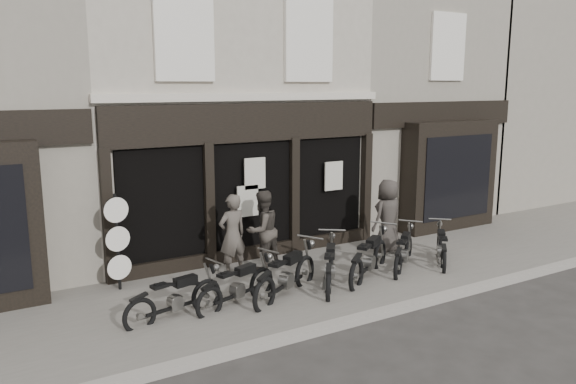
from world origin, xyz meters
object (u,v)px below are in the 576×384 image
motorcycle_2 (286,279)px  man_centre (262,230)px  motorcycle_5 (404,255)px  advert_sign_post (118,247)px  motorcycle_4 (369,261)px  motorcycle_0 (176,301)px  man_right (388,216)px  motorcycle_3 (330,270)px  motorcycle_6 (441,250)px  man_left (232,235)px  motorcycle_1 (238,289)px

motorcycle_2 → man_centre: (0.36, 1.71, 0.60)m
motorcycle_5 → advert_sign_post: (-6.12, 1.87, 0.64)m
motorcycle_2 → motorcycle_4: size_ratio=1.01×
motorcycle_2 → motorcycle_4: motorcycle_4 is taller
advert_sign_post → motorcycle_0: bearing=-83.6°
man_centre → advert_sign_post: (-3.21, 0.29, 0.01)m
man_right → advert_sign_post: 6.61m
motorcycle_3 → man_centre: bearing=61.8°
motorcycle_0 → motorcycle_2: motorcycle_2 is taller
man_centre → advert_sign_post: bearing=-20.0°
motorcycle_6 → man_left: size_ratio=0.90×
motorcycle_5 → man_right: man_right is taller
motorcycle_3 → motorcycle_6: (3.24, -0.07, -0.04)m
motorcycle_2 → motorcycle_6: motorcycle_2 is taller
man_left → advert_sign_post: (-2.42, 0.37, 0.00)m
man_centre → man_right: 3.39m
man_right → motorcycle_1: bearing=2.5°
motorcycle_3 → motorcycle_5: (2.15, 0.07, -0.02)m
motorcycle_4 → man_right: man_right is taller
motorcycle_2 → motorcycle_4: 2.17m
motorcycle_3 → man_centre: size_ratio=1.05×
motorcycle_5 → man_centre: size_ratio=0.99×
man_left → man_centre: bearing=178.3°
motorcycle_5 → motorcycle_6: bearing=-46.0°
motorcycle_5 → motorcycle_1: bearing=141.8°
man_right → motorcycle_5: bearing=57.0°
motorcycle_2 → motorcycle_4: (2.17, 0.04, 0.01)m
motorcycle_2 → motorcycle_5: bearing=-26.2°
man_centre → advert_sign_post: size_ratio=0.85×
motorcycle_0 → advert_sign_post: 2.07m
motorcycle_2 → motorcycle_3: 1.12m
man_left → man_centre: 0.80m
motorcycle_6 → man_right: size_ratio=0.89×
motorcycle_3 → man_centre: man_centre is taller
advert_sign_post → motorcycle_6: bearing=-25.2°
motorcycle_5 → motorcycle_6: motorcycle_5 is taller
motorcycle_6 → advert_sign_post: 7.51m
man_right → motorcycle_4: bearing=26.9°
motorcycle_3 → man_left: 2.29m
motorcycle_3 → motorcycle_4: size_ratio=0.92×
man_right → advert_sign_post: bearing=-17.6°
advert_sign_post → man_centre: bearing=-14.9°
motorcycle_1 → motorcycle_2: size_ratio=0.94×
motorcycle_2 → advert_sign_post: size_ratio=0.99×
advert_sign_post → motorcycle_3: bearing=-35.7°
motorcycle_4 → motorcycle_5: (1.10, 0.09, -0.04)m
motorcycle_0 → advert_sign_post: bearing=93.5°
motorcycle_5 → motorcycle_6: (1.09, -0.14, -0.02)m
motorcycle_1 → motorcycle_5: 4.32m
motorcycle_3 → man_left: bearing=81.8°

